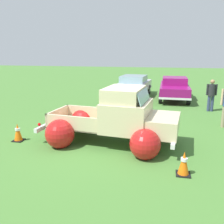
# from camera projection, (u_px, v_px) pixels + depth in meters

# --- Properties ---
(ground_plane) EXTENTS (80.00, 80.00, 0.00)m
(ground_plane) POSITION_uv_depth(u_px,v_px,m) (108.00, 142.00, 8.47)
(ground_plane) COLOR #477A33
(vintage_pickup_truck) EXTENTS (4.79, 3.15, 1.96)m
(vintage_pickup_truck) POSITION_uv_depth(u_px,v_px,m) (119.00, 122.00, 8.17)
(vintage_pickup_truck) COLOR black
(vintage_pickup_truck) RESTS_ON ground
(show_car_0) EXTENTS (2.31, 4.82, 1.43)m
(show_car_0) POSITION_uv_depth(u_px,v_px,m) (133.00, 85.00, 16.59)
(show_car_0) COLOR black
(show_car_0) RESTS_ON ground
(show_car_1) EXTENTS (1.87, 4.18, 1.43)m
(show_car_1) POSITION_uv_depth(u_px,v_px,m) (174.00, 88.00, 15.58)
(show_car_1) COLOR black
(show_car_1) RESTS_ON ground
(spectator_1) EXTENTS (0.53, 0.34, 1.65)m
(spectator_1) POSITION_uv_depth(u_px,v_px,m) (211.00, 93.00, 12.52)
(spectator_1) COLOR navy
(spectator_1) RESTS_ON ground
(lane_cone_0) EXTENTS (0.36, 0.36, 0.63)m
(lane_cone_0) POSITION_uv_depth(u_px,v_px,m) (184.00, 163.00, 6.14)
(lane_cone_0) COLOR black
(lane_cone_0) RESTS_ON ground
(lane_cone_1) EXTENTS (0.36, 0.36, 0.63)m
(lane_cone_1) POSITION_uv_depth(u_px,v_px,m) (18.00, 132.00, 8.48)
(lane_cone_1) COLOR black
(lane_cone_1) RESTS_ON ground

